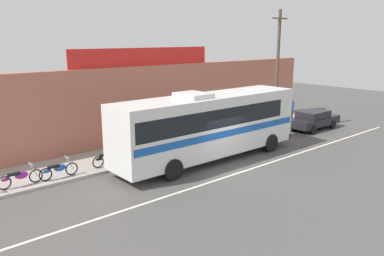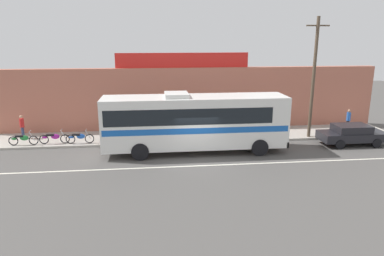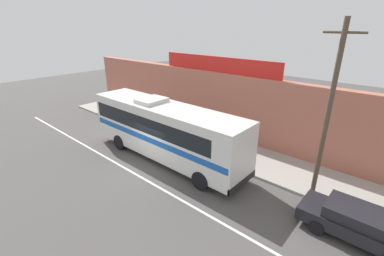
{
  "view_description": "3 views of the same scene",
  "coord_description": "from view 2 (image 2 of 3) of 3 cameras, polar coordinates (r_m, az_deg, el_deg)",
  "views": [
    {
      "loc": [
        -13.79,
        -13.02,
        6.53
      ],
      "look_at": [
        -0.75,
        2.21,
        1.82
      ],
      "focal_mm": 36.21,
      "sensor_mm": 36.0,
      "label": 1
    },
    {
      "loc": [
        -2.5,
        -19.32,
        7.09
      ],
      "look_at": [
        -0.2,
        1.24,
        1.69
      ],
      "focal_mm": 32.94,
      "sensor_mm": 36.0,
      "label": 2
    },
    {
      "loc": [
        11.18,
        -8.49,
        8.09
      ],
      "look_at": [
        1.31,
        2.79,
        2.12
      ],
      "focal_mm": 24.51,
      "sensor_mm": 36.0,
      "label": 3
    }
  ],
  "objects": [
    {
      "name": "pedestrian_near_shop",
      "position": [
        28.85,
        24.0,
        1.41
      ],
      "size": [
        0.3,
        0.48,
        1.68
      ],
      "color": "black",
      "rests_on": "sidewalk_slab"
    },
    {
      "name": "ground_plane",
      "position": [
        20.73,
        0.94,
        -5.36
      ],
      "size": [
        70.0,
        70.0,
        0.0
      ],
      "primitive_type": "plane",
      "color": "#4F4C49"
    },
    {
      "name": "storefront_facade",
      "position": [
        27.19,
        -1.01,
        4.7
      ],
      "size": [
        30.0,
        0.7,
        4.8
      ],
      "primitive_type": "cube",
      "color": "#B26651",
      "rests_on": "ground_plane"
    },
    {
      "name": "motorcycle_purple",
      "position": [
        25.14,
        -21.47,
        -1.45
      ],
      "size": [
        1.97,
        0.56,
        0.94
      ],
      "color": "black",
      "rests_on": "sidewalk_slab"
    },
    {
      "name": "motorcycle_orange",
      "position": [
        24.63,
        -17.76,
        -1.44
      ],
      "size": [
        1.86,
        0.56,
        0.94
      ],
      "color": "black",
      "rests_on": "sidewalk_slab"
    },
    {
      "name": "storefront_billboard",
      "position": [
        26.82,
        -1.53,
        10.91
      ],
      "size": [
        9.98,
        0.12,
        1.1
      ],
      "primitive_type": "cube",
      "color": "red",
      "rests_on": "storefront_facade"
    },
    {
      "name": "utility_pole",
      "position": [
        25.73,
        19.08,
        7.83
      ],
      "size": [
        1.6,
        0.22,
        8.24
      ],
      "color": "brown",
      "rests_on": "sidewalk_slab"
    },
    {
      "name": "motorcycle_blue",
      "position": [
        24.34,
        -11.55,
        -1.21
      ],
      "size": [
        1.85,
        0.56,
        0.94
      ],
      "color": "black",
      "rests_on": "sidewalk_slab"
    },
    {
      "name": "parked_car",
      "position": [
        25.91,
        24.47,
        -0.9
      ],
      "size": [
        4.36,
        1.83,
        1.37
      ],
      "color": "black",
      "rests_on": "ground_plane"
    },
    {
      "name": "road_center_stripe",
      "position": [
        19.98,
        1.23,
        -6.13
      ],
      "size": [
        30.0,
        0.14,
        0.01
      ],
      "primitive_type": "cube",
      "color": "silver",
      "rests_on": "ground_plane"
    },
    {
      "name": "motorcycle_black",
      "position": [
        25.61,
        -25.71,
        -1.61
      ],
      "size": [
        1.89,
        0.56,
        0.94
      ],
      "color": "black",
      "rests_on": "sidewalk_slab"
    },
    {
      "name": "pedestrian_far_left",
      "position": [
        27.25,
        -25.83,
        0.45
      ],
      "size": [
        0.3,
        0.48,
        1.65
      ],
      "color": "navy",
      "rests_on": "sidewalk_slab"
    },
    {
      "name": "sidewalk_slab",
      "position": [
        25.62,
        -0.54,
        -1.26
      ],
      "size": [
        30.0,
        3.6,
        0.14
      ],
      "primitive_type": "cube",
      "color": "#A8A399",
      "rests_on": "ground_plane"
    },
    {
      "name": "intercity_bus",
      "position": [
        21.76,
        0.27,
        1.29
      ],
      "size": [
        11.3,
        2.62,
        3.78
      ],
      "color": "silver",
      "rests_on": "ground_plane"
    }
  ]
}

